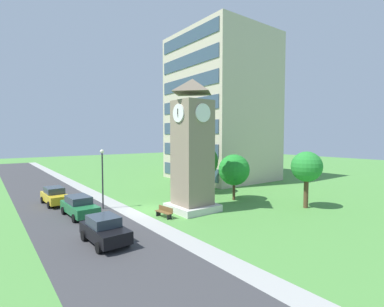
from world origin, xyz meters
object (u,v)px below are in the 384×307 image
Objects in this scene: parked_car_black at (105,230)px; park_bench at (164,212)px; tree_streetside at (307,167)px; parked_car_green at (79,206)px; tree_near_tower at (234,170)px; tree_by_building at (200,161)px; clock_tower at (192,152)px; parked_car_yellow at (55,196)px; street_lamp at (102,172)px.

park_bench is at bearing 113.71° from parked_car_black.
parked_car_green is at bearing -118.84° from tree_streetside.
tree_near_tower is 5.34m from tree_by_building.
park_bench is at bearing -83.48° from clock_tower.
tree_near_tower reaches higher than parked_car_black.
parked_car_green is at bearing 7.68° from parked_car_yellow.
parked_car_green is (1.86, -14.51, -2.90)m from tree_by_building.
parked_car_green reaches higher than park_bench.
clock_tower reaches higher than street_lamp.
tree_streetside is 20.63m from parked_car_green.
tree_near_tower reaches higher than park_bench.
tree_near_tower is at bearing 103.87° from parked_car_black.
tree_streetside is 1.17× the size of parked_car_yellow.
park_bench is 0.33× the size of street_lamp.
parked_car_green is (5.83, 0.79, 0.00)m from parked_car_yellow.
tree_streetside is (5.63, 9.15, -1.48)m from clock_tower.
parked_car_yellow is (-10.41, -6.33, 0.40)m from park_bench.
parked_car_yellow is at bearing -172.32° from parked_car_green.
clock_tower is 10.61m from parked_car_black.
parked_car_black is (13.03, 0.38, -0.00)m from parked_car_yellow.
park_bench is at bearing 31.32° from parked_car_yellow.
parked_car_black is at bearing -71.95° from clock_tower.
park_bench is 0.38× the size of tree_near_tower.
tree_by_building is at bearing -163.90° from tree_streetside.
park_bench is 7.21m from parked_car_green.
parked_car_black is at bearing 1.66° from parked_car_yellow.
tree_by_building reaches higher than park_bench.
parked_car_yellow is (-15.68, -18.67, -2.99)m from tree_streetside.
street_lamp is 1.13× the size of parked_car_green.
street_lamp is at bearing 35.37° from parked_car_yellow.
tree_streetside is (11.12, 15.43, 0.40)m from street_lamp.
tree_streetside is 12.19m from tree_by_building.
tree_by_building is at bearing 125.72° from park_bench.
tree_near_tower is (-6.41, -3.07, -0.65)m from tree_streetside.
park_bench is at bearing 50.46° from parked_car_green.
parked_car_green is (-4.22, -8.74, -4.47)m from clock_tower.
parked_car_yellow is (-9.27, -15.61, -2.34)m from tree_near_tower.
clock_tower is 2.43× the size of parked_car_green.
tree_by_building reaches higher than parked_car_yellow.
street_lamp is 1.32× the size of parked_car_black.
park_bench is 6.52m from parked_car_black.
tree_near_tower is at bearing 3.40° from tree_by_building.
tree_near_tower is (-0.78, 6.08, -2.13)m from clock_tower.
tree_streetside reaches higher than parked_car_green.
street_lamp is at bearing 117.38° from parked_car_green.
street_lamp is 19.03m from tree_streetside.
tree_near_tower is at bearing 97.30° from clock_tower.
tree_near_tower is 0.82× the size of tree_by_building.
tree_streetside is at bearing 16.10° from tree_by_building.
tree_by_building is (-0.59, 12.05, 0.32)m from street_lamp.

